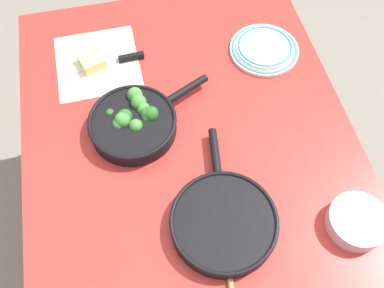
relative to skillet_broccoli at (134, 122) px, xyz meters
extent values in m
plane|color=slate|center=(0.10, 0.15, -0.77)|extent=(14.00, 14.00, 0.00)
cube|color=#B72D28|center=(0.10, 0.15, -0.05)|extent=(1.34, 0.98, 0.03)
cylinder|color=#BCBCC1|center=(-0.50, -0.28, -0.42)|extent=(0.05, 0.05, 0.71)
cylinder|color=#BCBCC1|center=(-0.50, 0.58, -0.42)|extent=(0.05, 0.05, 0.71)
cylinder|color=black|center=(0.01, 0.00, -0.01)|extent=(0.26, 0.26, 0.05)
torus|color=black|center=(0.01, 0.00, 0.02)|extent=(0.26, 0.26, 0.01)
cylinder|color=black|center=(-0.08, 0.18, 0.00)|extent=(0.09, 0.14, 0.02)
cylinder|color=#245B1C|center=(-0.01, 0.04, -0.01)|extent=(0.02, 0.02, 0.02)
sphere|color=#2D6B28|center=(-0.01, 0.04, 0.02)|extent=(0.04, 0.04, 0.04)
cylinder|color=#357027|center=(0.00, -0.03, -0.01)|extent=(0.02, 0.02, 0.03)
sphere|color=#428438|center=(0.00, -0.03, 0.02)|extent=(0.05, 0.05, 0.05)
cylinder|color=#357027|center=(-0.05, 0.02, -0.01)|extent=(0.02, 0.02, 0.03)
sphere|color=#428438|center=(-0.05, 0.02, 0.02)|extent=(0.05, 0.05, 0.05)
cylinder|color=#205218|center=(0.00, 0.05, -0.01)|extent=(0.02, 0.02, 0.03)
sphere|color=#286023|center=(0.00, 0.05, 0.02)|extent=(0.05, 0.05, 0.05)
cylinder|color=#357027|center=(0.00, 0.04, -0.01)|extent=(0.01, 0.01, 0.02)
sphere|color=#428438|center=(0.00, 0.04, 0.01)|extent=(0.04, 0.04, 0.04)
cylinder|color=#357027|center=(-0.08, 0.02, -0.01)|extent=(0.02, 0.02, 0.03)
sphere|color=#428438|center=(-0.08, 0.02, 0.02)|extent=(0.05, 0.05, 0.05)
cylinder|color=#357027|center=(-0.03, 0.03, -0.01)|extent=(0.01, 0.01, 0.02)
sphere|color=#428438|center=(-0.03, 0.03, 0.01)|extent=(0.04, 0.04, 0.04)
cylinder|color=#357027|center=(0.02, 0.00, -0.01)|extent=(0.01, 0.01, 0.02)
sphere|color=#428438|center=(0.02, 0.00, 0.01)|extent=(0.04, 0.04, 0.04)
cylinder|color=#205218|center=(-0.01, -0.02, -0.01)|extent=(0.02, 0.02, 0.02)
sphere|color=#286023|center=(-0.01, -0.02, 0.02)|extent=(0.04, 0.04, 0.04)
cylinder|color=#205218|center=(-0.04, -0.06, -0.01)|extent=(0.01, 0.01, 0.02)
sphere|color=#286023|center=(-0.04, -0.06, 0.00)|extent=(0.03, 0.03, 0.03)
cylinder|color=#357027|center=(0.01, -0.04, -0.01)|extent=(0.01, 0.01, 0.02)
sphere|color=#428438|center=(0.01, -0.04, 0.01)|extent=(0.04, 0.04, 0.04)
cube|color=#AD7F4C|center=(0.00, -0.03, -0.01)|extent=(0.03, 0.04, 0.02)
cube|color=olive|center=(-0.02, -0.09, -0.01)|extent=(0.05, 0.04, 0.03)
cube|color=olive|center=(-0.05, 0.04, -0.01)|extent=(0.03, 0.03, 0.03)
cube|color=olive|center=(0.05, -0.08, -0.01)|extent=(0.04, 0.04, 0.03)
cylinder|color=black|center=(0.36, 0.18, -0.01)|extent=(0.28, 0.28, 0.04)
torus|color=black|center=(0.36, 0.18, 0.01)|extent=(0.28, 0.28, 0.01)
cylinder|color=black|center=(0.15, 0.21, 0.00)|extent=(0.14, 0.04, 0.02)
cylinder|color=#DBC156|center=(0.36, 0.18, -0.01)|extent=(0.23, 0.23, 0.02)
ellipsoid|color=#A87A4C|center=(0.39, 0.17, -0.02)|extent=(0.07, 0.05, 0.02)
cube|color=beige|center=(-0.28, -0.08, -0.03)|extent=(0.29, 0.27, 0.00)
cube|color=silver|center=(-0.27, -0.10, -0.03)|extent=(0.04, 0.17, 0.01)
cylinder|color=black|center=(-0.27, 0.03, -0.02)|extent=(0.03, 0.09, 0.02)
cube|color=#EFD67A|center=(-0.28, -0.10, -0.01)|extent=(0.10, 0.09, 0.04)
cylinder|color=white|center=(-0.21, 0.47, -0.03)|extent=(0.23, 0.23, 0.01)
torus|color=teal|center=(-0.21, 0.47, -0.02)|extent=(0.22, 0.22, 0.01)
cylinder|color=white|center=(-0.21, 0.47, -0.01)|extent=(0.19, 0.19, 0.01)
torus|color=teal|center=(-0.21, 0.47, -0.01)|extent=(0.18, 0.18, 0.01)
cylinder|color=#B7B7BC|center=(0.43, 0.52, -0.01)|extent=(0.15, 0.15, 0.05)
camera|label=1|loc=(0.72, 0.02, 1.05)|focal=40.00mm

